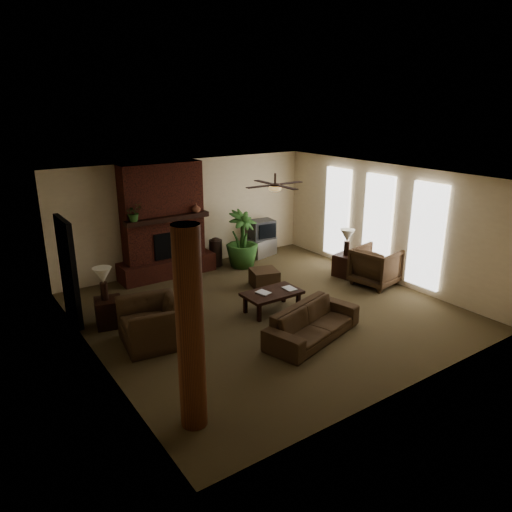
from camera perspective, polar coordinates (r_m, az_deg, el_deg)
room_shell at (r=9.56m, az=1.36°, el=1.10°), size 7.00×7.00×7.00m
fireplace at (r=11.96m, az=-10.91°, el=3.04°), size 2.40×0.70×2.80m
windows at (r=11.99m, az=14.30°, el=3.80°), size 0.08×3.65×2.35m
log_column at (r=6.22m, az=-7.86°, el=-8.80°), size 0.36×0.36×2.80m
doorway at (r=9.91m, az=-21.48°, el=-1.71°), size 0.10×1.00×2.10m
ceiling_fan at (r=9.76m, az=2.29°, el=8.27°), size 1.35×1.35×0.37m
sofa at (r=8.87m, az=6.82°, el=-7.33°), size 2.15×1.13×0.81m
armchair_left at (r=8.80m, az=-12.30°, el=-7.00°), size 0.94×1.30×1.05m
armchair_right at (r=11.64m, az=14.15°, el=-0.99°), size 1.06×1.11×0.99m
coffee_table at (r=9.90m, az=1.93°, el=-4.61°), size 1.20×0.70×0.43m
ottoman at (r=11.29m, az=0.99°, el=-2.63°), size 0.75×0.75×0.40m
tv_stand at (r=13.49m, az=0.59°, el=1.10°), size 0.95×0.70×0.50m
tv at (r=13.37m, az=0.73°, el=3.21°), size 0.71×0.60×0.52m
floor_vase at (r=12.66m, az=-4.84°, el=0.74°), size 0.34×0.34×0.77m
floor_plant at (r=12.54m, az=-1.67°, el=0.57°), size 1.25×1.68×0.84m
side_table_left at (r=9.76m, az=-17.13°, el=-6.44°), size 0.59×0.59×0.55m
lamp_left at (r=9.49m, az=-17.82°, el=-2.47°), size 0.41×0.41×0.65m
side_table_right at (r=12.11m, az=10.65°, el=-1.10°), size 0.59×0.59×0.55m
lamp_right at (r=11.90m, az=10.85°, el=2.21°), size 0.42×0.42×0.65m
mantel_plant at (r=11.26m, az=-14.39°, el=4.85°), size 0.45×0.48×0.33m
mantel_vase at (r=11.88m, az=-7.15°, el=5.69°), size 0.28×0.29×0.22m
book_a at (r=9.68m, az=0.45°, el=-3.86°), size 0.22×0.07×0.29m
book_b at (r=9.93m, az=3.54°, el=-3.30°), size 0.21×0.03×0.29m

